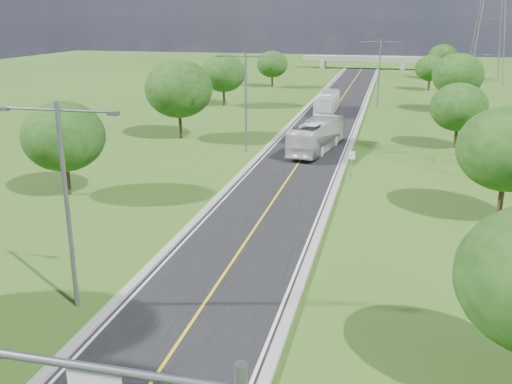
# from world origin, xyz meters

# --- Properties ---
(ground) EXTENTS (260.00, 260.00, 0.00)m
(ground) POSITION_xyz_m (0.00, 60.00, 0.00)
(ground) COLOR #305517
(ground) RESTS_ON ground
(road) EXTENTS (8.00, 150.00, 0.06)m
(road) POSITION_xyz_m (0.00, 66.00, 0.03)
(road) COLOR black
(road) RESTS_ON ground
(curb_left) EXTENTS (0.50, 150.00, 0.22)m
(curb_left) POSITION_xyz_m (-4.25, 66.00, 0.11)
(curb_left) COLOR gray
(curb_left) RESTS_ON ground
(curb_right) EXTENTS (0.50, 150.00, 0.22)m
(curb_right) POSITION_xyz_m (4.25, 66.00, 0.11)
(curb_right) COLOR gray
(curb_right) RESTS_ON ground
(speed_limit_sign) EXTENTS (0.55, 0.09, 2.40)m
(speed_limit_sign) POSITION_xyz_m (5.20, 37.98, 1.60)
(speed_limit_sign) COLOR slate
(speed_limit_sign) RESTS_ON ground
(overpass) EXTENTS (30.00, 3.00, 3.20)m
(overpass) POSITION_xyz_m (0.00, 140.00, 2.41)
(overpass) COLOR gray
(overpass) RESTS_ON ground
(streetlight_near_left) EXTENTS (5.90, 0.25, 10.00)m
(streetlight_near_left) POSITION_xyz_m (-6.00, 12.00, 5.94)
(streetlight_near_left) COLOR slate
(streetlight_near_left) RESTS_ON ground
(streetlight_mid_left) EXTENTS (5.90, 0.25, 10.00)m
(streetlight_mid_left) POSITION_xyz_m (-6.00, 45.00, 5.94)
(streetlight_mid_left) COLOR slate
(streetlight_mid_left) RESTS_ON ground
(streetlight_far_right) EXTENTS (5.90, 0.25, 10.00)m
(streetlight_far_right) POSITION_xyz_m (6.00, 78.00, 5.94)
(streetlight_far_right) COLOR slate
(streetlight_far_right) RESTS_ON ground
(power_tower_far) EXTENTS (9.00, 6.40, 28.00)m
(power_tower_far) POSITION_xyz_m (26.00, 115.00, 14.01)
(power_tower_far) COLOR slate
(power_tower_far) RESTS_ON ground
(tree_lb) EXTENTS (6.30, 6.30, 7.33)m
(tree_lb) POSITION_xyz_m (-16.00, 28.00, 4.64)
(tree_lb) COLOR black
(tree_lb) RESTS_ON ground
(tree_lc) EXTENTS (7.56, 7.56, 8.79)m
(tree_lc) POSITION_xyz_m (-15.00, 50.00, 5.58)
(tree_lc) COLOR black
(tree_lc) RESTS_ON ground
(tree_ld) EXTENTS (6.72, 6.72, 7.82)m
(tree_ld) POSITION_xyz_m (-17.00, 74.00, 4.95)
(tree_ld) COLOR black
(tree_ld) RESTS_ON ground
(tree_le) EXTENTS (5.88, 5.88, 6.84)m
(tree_le) POSITION_xyz_m (-14.50, 98.00, 4.33)
(tree_le) COLOR black
(tree_le) RESTS_ON ground
(tree_rb) EXTENTS (6.72, 6.72, 7.82)m
(tree_rb) POSITION_xyz_m (16.00, 30.00, 4.95)
(tree_rb) COLOR black
(tree_rb) RESTS_ON ground
(tree_rc) EXTENTS (5.88, 5.88, 6.84)m
(tree_rc) POSITION_xyz_m (15.00, 52.00, 4.33)
(tree_rc) COLOR black
(tree_rc) RESTS_ON ground
(tree_rd) EXTENTS (7.14, 7.14, 8.30)m
(tree_rd) POSITION_xyz_m (17.00, 76.00, 5.27)
(tree_rd) COLOR black
(tree_rd) RESTS_ON ground
(tree_re) EXTENTS (5.46, 5.46, 6.35)m
(tree_re) POSITION_xyz_m (14.50, 100.00, 4.02)
(tree_re) COLOR black
(tree_re) RESTS_ON ground
(tree_rf) EXTENTS (6.30, 6.30, 7.33)m
(tree_rf) POSITION_xyz_m (18.00, 120.00, 4.64)
(tree_rf) COLOR black
(tree_rf) RESTS_ON ground
(bus_outbound) EXTENTS (4.53, 11.79, 3.20)m
(bus_outbound) POSITION_xyz_m (0.96, 46.96, 1.66)
(bus_outbound) COLOR silver
(bus_outbound) RESTS_ON road
(bus_inbound) EXTENTS (2.57, 10.51, 2.92)m
(bus_inbound) POSITION_xyz_m (-0.80, 71.19, 1.52)
(bus_inbound) COLOR white
(bus_inbound) RESTS_ON road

